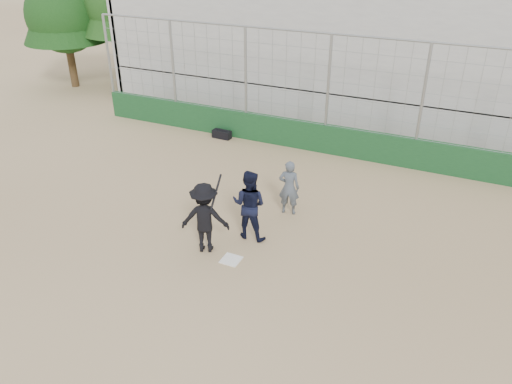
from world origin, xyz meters
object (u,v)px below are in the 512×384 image
at_px(umpire, 289,190).
at_px(equipment_bag, 222,134).
at_px(catcher_crouched, 249,216).
at_px(batter_at_plate, 205,218).

bearing_deg(umpire, equipment_bag, -53.39).
bearing_deg(umpire, catcher_crouched, 64.08).
height_order(batter_at_plate, umpire, batter_at_plate).
height_order(catcher_crouched, umpire, umpire).
xyz_separation_m(batter_at_plate, catcher_crouched, (0.72, 0.92, -0.27)).
height_order(batter_at_plate, catcher_crouched, batter_at_plate).
relative_size(catcher_crouched, equipment_bag, 1.76).
distance_m(catcher_crouched, equipment_bag, 6.74).
distance_m(batter_at_plate, umpire, 2.74).
bearing_deg(catcher_crouched, equipment_bag, 124.31).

